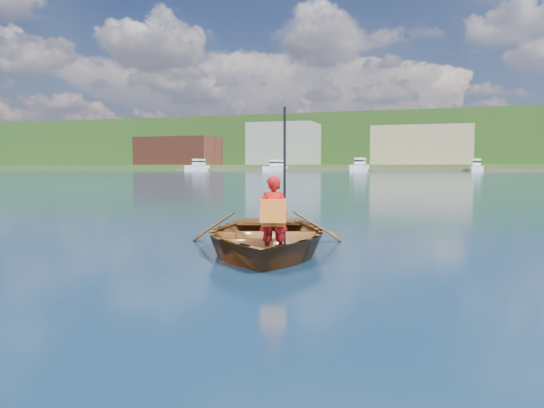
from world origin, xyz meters
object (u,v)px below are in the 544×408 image
at_px(rowboat, 264,236).
at_px(child_paddler, 273,214).
at_px(dock, 432,170).
at_px(marina_yachts, 413,167).

relative_size(rowboat, child_paddler, 2.20).
relative_size(dock, marina_yachts, 1.15).
bearing_deg(marina_yachts, rowboat, -87.77).
bearing_deg(dock, rowboat, -89.74).
distance_m(rowboat, child_paddler, 1.00).
relative_size(child_paddler, marina_yachts, 0.01).
distance_m(child_paddler, marina_yachts, 144.71).
height_order(rowboat, dock, dock).
distance_m(child_paddler, dock, 149.26).
height_order(dock, marina_yachts, marina_yachts).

